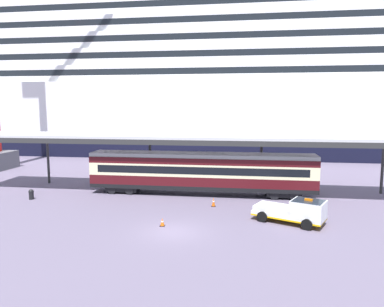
{
  "coord_description": "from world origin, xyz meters",
  "views": [
    {
      "loc": [
        4.7,
        -23.81,
        8.67
      ],
      "look_at": [
        0.19,
        7.67,
        4.5
      ],
      "focal_mm": 33.84,
      "sensor_mm": 36.0,
      "label": 1
    }
  ],
  "objects": [
    {
      "name": "train_carriage",
      "position": [
        0.64,
        10.95,
        2.31
      ],
      "size": [
        21.95,
        2.81,
        4.11
      ],
      "color": "black",
      "rests_on": "ground"
    },
    {
      "name": "service_truck",
      "position": [
        8.61,
        3.04,
        0.99
      ],
      "size": [
        5.57,
        4.02,
        2.02
      ],
      "color": "white",
      "rests_on": "ground"
    },
    {
      "name": "ground_plane",
      "position": [
        0.0,
        0.0,
        0.0
      ],
      "size": [
        400.0,
        400.0,
        0.0
      ],
      "primitive_type": "plane",
      "color": "slate"
    },
    {
      "name": "traffic_cone_mid",
      "position": [
        -1.04,
        1.05,
        0.29
      ],
      "size": [
        0.36,
        0.36,
        0.59
      ],
      "color": "black",
      "rests_on": "ground"
    },
    {
      "name": "traffic_cone_near",
      "position": [
        2.21,
        6.77,
        0.39
      ],
      "size": [
        0.36,
        0.36,
        0.79
      ],
      "color": "black",
      "rests_on": "ground"
    },
    {
      "name": "quay_bollard",
      "position": [
        -14.9,
        6.78,
        0.52
      ],
      "size": [
        0.48,
        0.48,
        0.96
      ],
      "color": "black",
      "rests_on": "ground"
    },
    {
      "name": "platform_canopy",
      "position": [
        0.64,
        11.34,
        5.61
      ],
      "size": [
        47.33,
        5.53,
        5.83
      ],
      "color": "silver",
      "rests_on": "ground"
    },
    {
      "name": "cruise_ship",
      "position": [
        2.4,
        49.06,
        13.29
      ],
      "size": [
        149.79,
        30.29,
        39.18
      ],
      "color": "black",
      "rests_on": "ground"
    }
  ]
}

